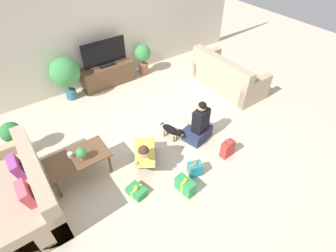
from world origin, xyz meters
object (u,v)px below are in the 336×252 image
object	(u,v)px
tv	(105,55)
person_sitting	(198,126)
tv_console	(108,75)
mug	(70,155)
potted_plant_corner_left	(14,138)
gift_bag_a	(227,149)
coffee_table	(78,159)
dog	(172,131)
tabletop_plant	(81,154)
potted_plant_back_left	(65,73)
gift_box_a	(137,191)
gift_box_c	(195,169)
sofa_left	(24,194)
sofa_right	(227,77)
gift_box_b	(185,185)
potted_plant_back_right	(143,56)
person_kneeling	(146,153)

from	to	relation	value
tv	person_sitting	xyz separation A→B (m)	(0.56, -2.81, -0.50)
tv_console	mug	xyz separation A→B (m)	(-1.73, -2.31, 0.23)
potted_plant_corner_left	gift_bag_a	bearing A→B (deg)	-36.14
coffee_table	dog	world-z (taller)	coffee_table
mug	tabletop_plant	distance (m)	0.22
tv	mug	world-z (taller)	tv
potted_plant_back_left	gift_box_a	size ratio (longest dim) A/B	2.99
gift_box_c	sofa_left	bearing A→B (deg)	158.08
person_sitting	tabletop_plant	distance (m)	2.19
coffee_table	person_sitting	xyz separation A→B (m)	(2.22, -0.44, -0.09)
sofa_left	potted_plant_corner_left	distance (m)	1.26
coffee_table	potted_plant_corner_left	distance (m)	1.37
coffee_table	mug	xyz separation A→B (m)	(-0.07, 0.06, 0.10)
potted_plant_back_left	gift_box_a	distance (m)	3.25
coffee_table	gift_bag_a	world-z (taller)	coffee_table
potted_plant_back_left	person_sitting	xyz separation A→B (m)	(1.56, -2.76, -0.36)
dog	tabletop_plant	world-z (taller)	tabletop_plant
sofa_right	person_sitting	bearing A→B (deg)	119.14
potted_plant_corner_left	gift_box_b	bearing A→B (deg)	-50.69
tabletop_plant	dog	bearing A→B (deg)	-3.06
potted_plant_back_right	person_kneeling	world-z (taller)	potted_plant_back_right
potted_plant_back_left	sofa_left	bearing A→B (deg)	-122.64
tv_console	gift_bag_a	xyz separation A→B (m)	(0.70, -3.48, -0.09)
tv	gift_box_c	xyz separation A→B (m)	(-0.06, -3.47, -0.68)
tv	person_kneeling	size ratio (longest dim) A/B	1.34
gift_box_c	mug	size ratio (longest dim) A/B	2.51
sofa_left	coffee_table	distance (m)	0.90
potted_plant_back_left	dog	xyz separation A→B (m)	(1.13, -2.50, -0.45)
potted_plant_corner_left	gift_box_c	xyz separation A→B (m)	(2.34, -2.25, -0.26)
potted_plant_back_left	potted_plant_back_right	world-z (taller)	potted_plant_back_left
sofa_left	person_kneeling	xyz separation A→B (m)	(1.90, -0.37, 0.03)
sofa_left	sofa_right	xyz separation A→B (m)	(4.86, 0.63, 0.00)
potted_plant_back_right	gift_box_c	bearing A→B (deg)	-107.16
person_sitting	tabletop_plant	world-z (taller)	person_sitting
tv_console	gift_box_c	size ratio (longest dim) A/B	4.29
potted_plant_back_right	dog	world-z (taller)	potted_plant_back_right
dog	tv_console	bearing A→B (deg)	77.55
tv	gift_box_c	world-z (taller)	tv
gift_box_c	gift_bag_a	bearing A→B (deg)	-0.81
potted_plant_back_left	potted_plant_corner_left	bearing A→B (deg)	-140.06
coffee_table	tabletop_plant	bearing A→B (deg)	-51.66
tv	person_kneeling	bearing A→B (deg)	-102.84
coffee_table	gift_box_a	size ratio (longest dim) A/B	2.93
sofa_left	tv_console	xyz separation A→B (m)	(2.55, 2.47, -0.05)
mug	coffee_table	bearing A→B (deg)	-39.96
gift_box_c	tabletop_plant	bearing A→B (deg)	146.43
tv_console	person_kneeling	distance (m)	2.92
sofa_right	gift_box_a	distance (m)	3.68
gift_box_a	tabletop_plant	world-z (taller)	tabletop_plant
tv	gift_box_b	bearing A→B (deg)	-96.44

